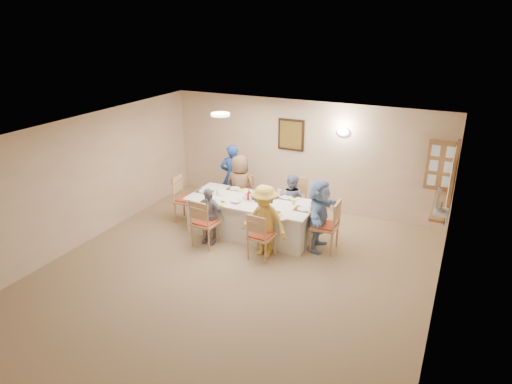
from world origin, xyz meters
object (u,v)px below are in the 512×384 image
at_px(chair_front_right, 262,235).
at_px(chair_back_right, 293,202).
at_px(diner_right_end, 319,215).
at_px(diner_back_right, 291,201).
at_px(chair_left_end, 187,199).
at_px(chair_front_left, 206,222).
at_px(serving_hatch, 453,180).
at_px(desk_fan, 440,203).
at_px(diner_front_left, 209,216).
at_px(condiment_ketchup, 249,195).
at_px(diner_back_left, 240,187).
at_px(dining_table, 251,217).
at_px(chair_right_end, 325,225).
at_px(chair_back_left, 243,196).
at_px(diner_front_right, 264,221).
at_px(caregiver, 232,176).

bearing_deg(chair_front_right, chair_back_right, -85.29).
bearing_deg(diner_right_end, diner_back_right, 46.34).
distance_m(chair_front_right, chair_left_end, 2.29).
bearing_deg(chair_front_left, serving_hatch, -156.60).
bearing_deg(serving_hatch, chair_left_end, -171.53).
relative_size(desk_fan, diner_back_right, 0.25).
height_order(chair_back_right, diner_front_left, diner_front_left).
xyz_separation_m(diner_right_end, condiment_ketchup, (-1.46, -0.01, 0.17)).
relative_size(chair_front_left, diner_back_right, 0.84).
distance_m(diner_back_left, diner_back_right, 1.21).
bearing_deg(chair_back_right, diner_back_right, -88.16).
distance_m(serving_hatch, chair_front_left, 4.62).
relative_size(dining_table, chair_right_end, 2.49).
bearing_deg(chair_back_left, diner_front_right, -49.88).
xyz_separation_m(diner_back_left, diner_right_end, (2.02, -0.68, -0.01)).
bearing_deg(desk_fan, diner_front_right, -178.02).
xyz_separation_m(chair_left_end, diner_back_right, (2.15, 0.68, 0.08)).
bearing_deg(chair_back_right, caregiver, 169.87).
xyz_separation_m(chair_back_left, diner_front_right, (1.20, -1.48, 0.24)).
xyz_separation_m(serving_hatch, chair_front_left, (-4.22, -1.57, -1.01)).
relative_size(diner_back_right, diner_front_left, 1.03).
height_order(chair_left_end, chair_right_end, chair_right_end).
bearing_deg(diner_front_left, serving_hatch, 18.37).
xyz_separation_m(chair_front_right, diner_right_end, (0.82, 0.80, 0.25)).
bearing_deg(chair_back_left, chair_front_left, -88.91).
bearing_deg(chair_back_left, chair_left_end, -138.81).
xyz_separation_m(chair_left_end, diner_right_end, (2.97, 0.00, 0.20)).
distance_m(chair_back_right, caregiver, 1.70).
bearing_deg(chair_back_left, chair_right_end, -19.32).
bearing_deg(chair_left_end, diner_front_right, -113.85).
bearing_deg(diner_back_left, dining_table, 127.71).
bearing_deg(chair_back_left, diner_back_left, -88.91).
bearing_deg(dining_table, chair_back_left, 126.87).
height_order(chair_front_left, chair_left_end, chair_left_end).
distance_m(chair_front_right, diner_right_end, 1.17).
xyz_separation_m(chair_back_right, chair_right_end, (0.95, -0.80, 0.00)).
distance_m(desk_fan, diner_back_left, 4.38).
height_order(chair_back_right, diner_right_end, diner_right_end).
height_order(serving_hatch, chair_back_left, serving_hatch).
bearing_deg(chair_front_left, chair_right_end, -156.59).
distance_m(dining_table, diner_right_end, 1.46).
xyz_separation_m(chair_left_end, diner_front_right, (2.15, -0.68, 0.19)).
bearing_deg(diner_right_end, desk_fan, -109.46).
xyz_separation_m(chair_back_right, chair_left_end, (-2.15, -0.80, -0.01)).
bearing_deg(chair_back_left, caregiver, 143.21).
bearing_deg(dining_table, diner_back_left, 131.42).
distance_m(diner_front_left, caregiver, 1.89).
height_order(diner_back_right, caregiver, caregiver).
height_order(diner_front_right, condiment_ketchup, diner_front_right).
relative_size(chair_right_end, diner_front_left, 0.90).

